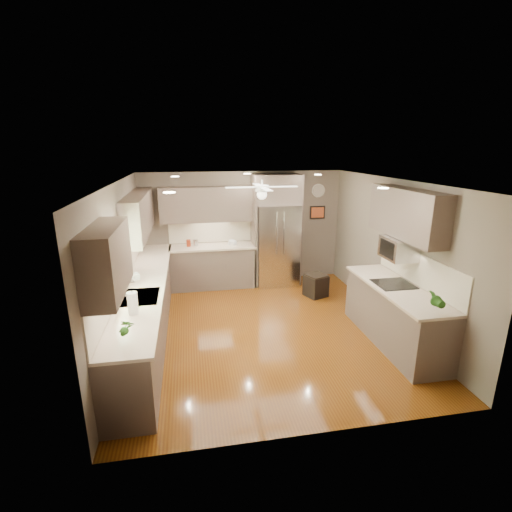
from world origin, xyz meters
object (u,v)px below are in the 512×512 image
object	(u,v)px
stool	(316,285)
paper_towel	(133,304)
potted_plant_left	(126,327)
refrigerator	(276,232)
soap_bottle	(136,276)
microwave	(399,248)
canister_a	(189,243)
bowl	(233,244)
potted_plant_right	(436,300)
canister_b	(196,243)

from	to	relation	value
stool	paper_towel	size ratio (longest dim) A/B	1.55
potted_plant_left	refrigerator	world-z (taller)	refrigerator
soap_bottle	microwave	size ratio (longest dim) A/B	0.38
canister_a	bowl	world-z (taller)	canister_a
potted_plant_left	canister_a	bearing A→B (deg)	79.95
soap_bottle	potted_plant_left	size ratio (longest dim) A/B	0.70
bowl	stool	world-z (taller)	bowl
potted_plant_right	refrigerator	size ratio (longest dim) A/B	0.14
canister_b	stool	world-z (taller)	canister_b
potted_plant_left	paper_towel	size ratio (longest dim) A/B	0.91
bowl	refrigerator	world-z (taller)	refrigerator
potted_plant_left	stool	size ratio (longest dim) A/B	0.59
potted_plant_left	bowl	distance (m)	4.27
potted_plant_left	refrigerator	bearing A→B (deg)	56.13
canister_b	stool	distance (m)	2.73
canister_b	refrigerator	world-z (taller)	refrigerator
microwave	canister_a	bearing A→B (deg)	139.72
canister_b	stool	size ratio (longest dim) A/B	0.29
potted_plant_right	canister_b	bearing A→B (deg)	126.96
stool	canister_a	bearing A→B (deg)	159.19
canister_a	stool	world-z (taller)	canister_a
refrigerator	microwave	size ratio (longest dim) A/B	4.45
microwave	refrigerator	bearing A→B (deg)	116.09
refrigerator	bowl	bearing A→B (deg)	179.55
soap_bottle	refrigerator	world-z (taller)	refrigerator
canister_a	soap_bottle	bearing A→B (deg)	-111.85
potted_plant_left	stool	distance (m)	4.52
potted_plant_left	bowl	size ratio (longest dim) A/B	1.50
canister_b	microwave	xyz separation A→B (m)	(3.10, -2.79, 0.47)
potted_plant_right	refrigerator	xyz separation A→B (m)	(-1.20, 3.88, 0.08)
microwave	stool	world-z (taller)	microwave
soap_bottle	stool	xyz separation A→B (m)	(3.40, 1.11, -0.81)
soap_bottle	potted_plant_right	bearing A→B (deg)	-24.97
canister_b	potted_plant_right	distance (m)	4.96
refrigerator	stool	distance (m)	1.47
potted_plant_right	bowl	world-z (taller)	potted_plant_right
soap_bottle	paper_towel	xyz separation A→B (m)	(0.11, -1.20, 0.03)
canister_b	soap_bottle	bearing A→B (deg)	-115.07
canister_b	refrigerator	xyz separation A→B (m)	(1.78, -0.08, 0.18)
refrigerator	paper_towel	size ratio (longest dim) A/B	7.46
bowl	canister_b	bearing A→B (deg)	174.79
bowl	stool	distance (m)	2.01
canister_b	potted_plant_left	size ratio (longest dim) A/B	0.50
refrigerator	canister_b	bearing A→B (deg)	177.42
potted_plant_right	paper_towel	size ratio (longest dim) A/B	1.03
refrigerator	paper_towel	world-z (taller)	refrigerator
potted_plant_right	refrigerator	bearing A→B (deg)	107.23
potted_plant_right	canister_a	bearing A→B (deg)	128.55
soap_bottle	microwave	distance (m)	4.17
canister_a	bowl	bearing A→B (deg)	-2.59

